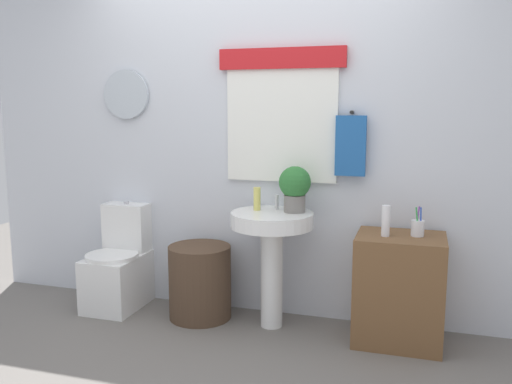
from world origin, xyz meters
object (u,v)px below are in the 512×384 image
(potted_plant, at_px, (295,186))
(laundry_hamper, at_px, (200,282))
(lotion_bottle, at_px, (386,221))
(wooden_cabinet, at_px, (399,289))
(pedestal_sink, at_px, (272,239))
(soap_bottle, at_px, (257,199))
(toilet, at_px, (119,268))
(toothbrush_cup, at_px, (418,228))

(potted_plant, bearing_deg, laundry_hamper, -174.88)
(lotion_bottle, bearing_deg, wooden_cabinet, 22.75)
(pedestal_sink, bearing_deg, laundry_hamper, 180.00)
(laundry_hamper, xyz_separation_m, soap_bottle, (0.41, 0.05, 0.61))
(soap_bottle, height_order, lotion_bottle, soap_bottle)
(toilet, height_order, laundry_hamper, toilet)
(laundry_hamper, height_order, lotion_bottle, lotion_bottle)
(soap_bottle, bearing_deg, lotion_bottle, -5.95)
(soap_bottle, bearing_deg, pedestal_sink, -22.62)
(toilet, xyz_separation_m, soap_bottle, (1.08, 0.01, 0.58))
(laundry_hamper, height_order, toothbrush_cup, toothbrush_cup)
(toilet, distance_m, lotion_bottle, 2.01)
(toilet, height_order, toothbrush_cup, toothbrush_cup)
(soap_bottle, xyz_separation_m, lotion_bottle, (0.86, -0.09, -0.08))
(lotion_bottle, relative_size, toothbrush_cup, 1.05)
(laundry_hamper, bearing_deg, toilet, 176.92)
(toilet, relative_size, lotion_bottle, 4.02)
(potted_plant, relative_size, toothbrush_cup, 1.66)
(wooden_cabinet, xyz_separation_m, soap_bottle, (-0.96, 0.05, 0.53))
(laundry_hamper, height_order, wooden_cabinet, wooden_cabinet)
(pedestal_sink, distance_m, potted_plant, 0.39)
(laundry_hamper, relative_size, lotion_bottle, 2.69)
(laundry_hamper, distance_m, lotion_bottle, 1.38)
(toilet, xyz_separation_m, wooden_cabinet, (2.04, -0.04, 0.05))
(pedestal_sink, xyz_separation_m, wooden_cabinet, (0.84, 0.00, -0.26))
(toilet, relative_size, potted_plant, 2.53)
(soap_bottle, bearing_deg, wooden_cabinet, -2.99)
(pedestal_sink, xyz_separation_m, potted_plant, (0.14, 0.06, 0.36))
(laundry_hamper, height_order, pedestal_sink, pedestal_sink)
(pedestal_sink, distance_m, toothbrush_cup, 0.94)
(laundry_hamper, xyz_separation_m, wooden_cabinet, (1.37, 0.00, 0.09))
(toilet, distance_m, toothbrush_cup, 2.18)
(potted_plant, bearing_deg, wooden_cabinet, -4.91)
(laundry_hamper, distance_m, toothbrush_cup, 1.54)
(toilet, relative_size, laundry_hamper, 1.49)
(lotion_bottle, xyz_separation_m, toothbrush_cup, (0.19, 0.06, -0.04))
(pedestal_sink, distance_m, soap_bottle, 0.29)
(toilet, bearing_deg, toothbrush_cup, -0.44)
(wooden_cabinet, xyz_separation_m, potted_plant, (-0.70, 0.06, 0.62))
(soap_bottle, height_order, toothbrush_cup, soap_bottle)
(toilet, height_order, pedestal_sink, pedestal_sink)
(potted_plant, bearing_deg, toothbrush_cup, -2.90)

